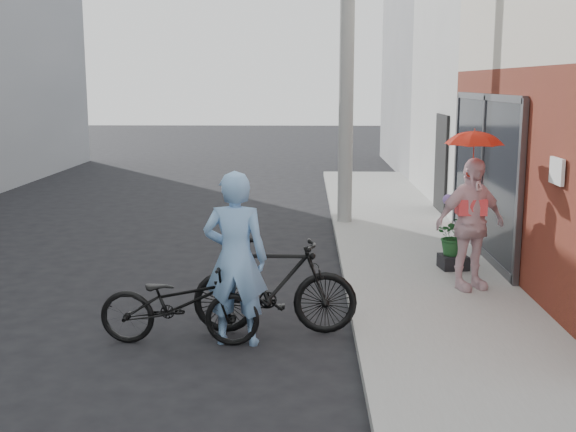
{
  "coord_description": "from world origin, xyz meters",
  "views": [
    {
      "loc": [
        0.34,
        -7.93,
        2.8
      ],
      "look_at": [
        0.11,
        1.24,
        1.1
      ],
      "focal_mm": 45.0,
      "sensor_mm": 36.0,
      "label": 1
    }
  ],
  "objects_px": {
    "planter": "(453,262)",
    "bike_left": "(179,303)",
    "utility_pole": "(347,45)",
    "bike_right": "(275,286)",
    "officer": "(235,259)",
    "kimono_woman": "(470,224)"
  },
  "relations": [
    {
      "from": "utility_pole",
      "to": "kimono_woman",
      "type": "height_order",
      "value": "utility_pole"
    },
    {
      "from": "officer",
      "to": "bike_right",
      "type": "distance_m",
      "value": 0.66
    },
    {
      "from": "kimono_woman",
      "to": "planter",
      "type": "height_order",
      "value": "kimono_woman"
    },
    {
      "from": "bike_right",
      "to": "kimono_woman",
      "type": "bearing_deg",
      "value": -59.47
    },
    {
      "from": "planter",
      "to": "bike_left",
      "type": "bearing_deg",
      "value": -140.93
    },
    {
      "from": "officer",
      "to": "bike_left",
      "type": "distance_m",
      "value": 0.78
    },
    {
      "from": "officer",
      "to": "bike_left",
      "type": "xyz_separation_m",
      "value": [
        -0.61,
        -0.04,
        -0.49
      ]
    },
    {
      "from": "planter",
      "to": "utility_pole",
      "type": "bearing_deg",
      "value": 111.06
    },
    {
      "from": "officer",
      "to": "planter",
      "type": "distance_m",
      "value": 4.12
    },
    {
      "from": "officer",
      "to": "kimono_woman",
      "type": "relative_size",
      "value": 1.09
    },
    {
      "from": "bike_left",
      "to": "kimono_woman",
      "type": "xyz_separation_m",
      "value": [
        3.5,
        1.83,
        0.53
      ]
    },
    {
      "from": "utility_pole",
      "to": "bike_right",
      "type": "distance_m",
      "value": 6.88
    },
    {
      "from": "officer",
      "to": "planter",
      "type": "xyz_separation_m",
      "value": [
        2.91,
        2.82,
        -0.73
      ]
    },
    {
      "from": "utility_pole",
      "to": "officer",
      "type": "bearing_deg",
      "value": -103.18
    },
    {
      "from": "utility_pole",
      "to": "bike_left",
      "type": "height_order",
      "value": "utility_pole"
    },
    {
      "from": "utility_pole",
      "to": "officer",
      "type": "height_order",
      "value": "utility_pole"
    },
    {
      "from": "utility_pole",
      "to": "bike_left",
      "type": "relative_size",
      "value": 4.03
    },
    {
      "from": "kimono_woman",
      "to": "officer",
      "type": "bearing_deg",
      "value": -170.74
    },
    {
      "from": "utility_pole",
      "to": "planter",
      "type": "distance_m",
      "value": 5.09
    },
    {
      "from": "bike_left",
      "to": "bike_right",
      "type": "height_order",
      "value": "bike_right"
    },
    {
      "from": "utility_pole",
      "to": "bike_right",
      "type": "xyz_separation_m",
      "value": [
        -1.1,
        -6.12,
        -2.94
      ]
    },
    {
      "from": "utility_pole",
      "to": "officer",
      "type": "distance_m",
      "value": 7.1
    }
  ]
}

